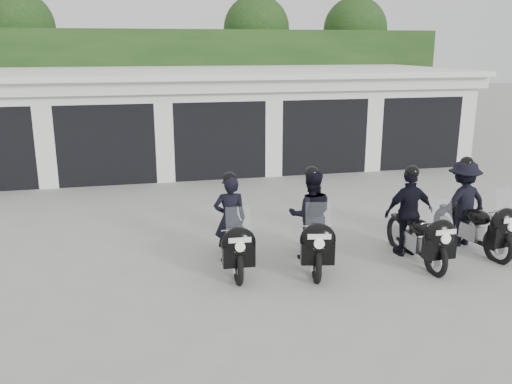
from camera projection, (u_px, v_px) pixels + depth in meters
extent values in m
plane|color=#9B9B96|center=(267.00, 245.00, 10.37)|extent=(80.00, 80.00, 0.00)
cube|color=white|center=(205.00, 117.00, 18.01)|extent=(16.00, 6.00, 2.80)
cube|color=white|center=(205.00, 72.00, 17.43)|extent=(16.40, 6.80, 0.16)
cube|color=white|center=(221.00, 86.00, 14.62)|extent=(16.40, 0.12, 0.40)
cube|color=black|center=(221.00, 175.00, 15.50)|extent=(16.00, 0.06, 0.24)
cube|color=white|center=(45.00, 135.00, 14.33)|extent=(0.50, 0.50, 2.80)
cube|color=black|center=(108.00, 138.00, 15.73)|extent=(2.60, 2.60, 2.20)
cube|color=white|center=(103.00, 92.00, 14.37)|extent=(2.60, 0.50, 0.60)
cube|color=white|center=(164.00, 131.00, 14.99)|extent=(0.50, 0.50, 2.80)
cube|color=black|center=(214.00, 134.00, 16.39)|extent=(2.60, 2.60, 2.20)
cube|color=white|center=(218.00, 90.00, 15.04)|extent=(2.60, 0.50, 0.60)
cube|color=white|center=(272.00, 128.00, 15.66)|extent=(0.50, 0.50, 2.80)
cube|color=black|center=(311.00, 131.00, 17.06)|extent=(2.60, 2.60, 2.20)
cube|color=white|center=(324.00, 88.00, 15.71)|extent=(2.60, 0.50, 0.60)
cube|color=white|center=(371.00, 124.00, 16.33)|extent=(0.50, 0.50, 2.80)
cube|color=black|center=(401.00, 128.00, 17.73)|extent=(2.60, 2.60, 2.20)
cube|color=white|center=(421.00, 87.00, 16.37)|extent=(2.60, 0.50, 0.60)
cube|color=white|center=(463.00, 121.00, 16.99)|extent=(0.50, 0.50, 2.80)
cube|color=#1B3814|center=(191.00, 86.00, 21.58)|extent=(20.00, 2.00, 4.30)
sphere|color=#1B3814|center=(18.00, 27.00, 21.00)|extent=(2.80, 2.80, 2.80)
cylinder|color=black|center=(26.00, 98.00, 21.72)|extent=(0.24, 0.24, 3.30)
sphere|color=#1B3814|center=(256.00, 29.00, 23.05)|extent=(2.80, 2.80, 2.80)
cylinder|color=black|center=(256.00, 94.00, 23.76)|extent=(0.24, 0.24, 3.30)
sphere|color=#1B3814|center=(355.00, 29.00, 24.02)|extent=(2.80, 2.80, 2.80)
cylinder|color=black|center=(352.00, 92.00, 24.73)|extent=(0.24, 0.24, 3.30)
torus|color=black|center=(238.00, 266.00, 8.68)|extent=(0.12, 0.65, 0.65)
torus|color=black|center=(228.00, 239.00, 9.89)|extent=(0.12, 0.65, 0.65)
cube|color=#A8A8AD|center=(232.00, 248.00, 9.29)|extent=(0.25, 0.50, 0.28)
cube|color=black|center=(233.00, 256.00, 9.31)|extent=(0.12, 1.15, 0.05)
ellipsoid|color=black|center=(233.00, 234.00, 9.06)|extent=(0.31, 0.52, 0.25)
cube|color=black|center=(230.00, 226.00, 9.42)|extent=(0.25, 0.50, 0.09)
ellipsoid|color=black|center=(239.00, 243.00, 8.50)|extent=(0.57, 0.32, 0.53)
cube|color=black|center=(239.00, 255.00, 8.56)|extent=(0.52, 0.22, 0.35)
cube|color=#B2BFC6|center=(238.00, 221.00, 8.44)|extent=(0.39, 0.12, 0.45)
cylinder|color=silver|center=(237.00, 230.00, 8.63)|extent=(0.50, 0.05, 0.02)
cube|color=white|center=(240.00, 240.00, 8.33)|extent=(0.35, 0.03, 0.08)
cube|color=white|center=(240.00, 249.00, 8.40)|extent=(0.16, 0.02, 0.09)
imported|color=black|center=(230.00, 219.00, 9.41)|extent=(0.58, 0.40, 1.55)
sphere|color=black|center=(229.00, 179.00, 9.22)|extent=(0.24, 0.24, 0.24)
torus|color=black|center=(317.00, 264.00, 8.76)|extent=(0.24, 0.68, 0.67)
torus|color=black|center=(308.00, 236.00, 10.03)|extent=(0.24, 0.68, 0.67)
cube|color=#A8A8AD|center=(312.00, 245.00, 9.40)|extent=(0.34, 0.54, 0.29)
cube|color=black|center=(312.00, 253.00, 9.42)|extent=(0.32, 1.19, 0.06)
ellipsoid|color=black|center=(313.00, 231.00, 9.16)|extent=(0.40, 0.58, 0.27)
cube|color=black|center=(311.00, 222.00, 9.54)|extent=(0.34, 0.54, 0.09)
ellipsoid|color=black|center=(318.00, 240.00, 8.57)|extent=(0.63, 0.42, 0.55)
cube|color=black|center=(317.00, 252.00, 8.63)|extent=(0.56, 0.31, 0.37)
cube|color=#B2BFC6|center=(318.00, 217.00, 8.50)|extent=(0.42, 0.19, 0.47)
cylinder|color=silver|center=(317.00, 226.00, 8.71)|extent=(0.51, 0.13, 0.03)
cube|color=white|center=(319.00, 237.00, 8.39)|extent=(0.36, 0.09, 0.08)
cube|color=white|center=(319.00, 246.00, 8.46)|extent=(0.17, 0.05, 0.09)
imported|color=black|center=(311.00, 215.00, 9.53)|extent=(0.89, 0.76, 1.62)
sphere|color=black|center=(312.00, 173.00, 9.33)|extent=(0.25, 0.25, 0.25)
torus|color=black|center=(435.00, 258.00, 8.98)|extent=(0.12, 0.67, 0.66)
torus|color=black|center=(397.00, 233.00, 10.20)|extent=(0.12, 0.67, 0.66)
cube|color=#A8A8AD|center=(414.00, 241.00, 9.59)|extent=(0.25, 0.51, 0.29)
cube|color=black|center=(414.00, 249.00, 9.61)|extent=(0.11, 1.18, 0.05)
ellipsoid|color=black|center=(421.00, 227.00, 9.37)|extent=(0.31, 0.53, 0.26)
cube|color=black|center=(409.00, 220.00, 9.73)|extent=(0.25, 0.51, 0.09)
ellipsoid|color=black|center=(440.00, 236.00, 8.80)|extent=(0.58, 0.32, 0.54)
cube|color=black|center=(439.00, 248.00, 8.86)|extent=(0.53, 0.21, 0.36)
cube|color=#B2BFC6|center=(441.00, 214.00, 8.73)|extent=(0.40, 0.12, 0.46)
cylinder|color=silver|center=(435.00, 223.00, 8.93)|extent=(0.51, 0.04, 0.03)
cube|color=white|center=(446.00, 232.00, 8.63)|extent=(0.36, 0.02, 0.08)
cube|color=white|center=(444.00, 241.00, 8.70)|extent=(0.16, 0.02, 0.09)
imported|color=black|center=(409.00, 213.00, 9.71)|extent=(0.95, 0.56, 1.59)
sphere|color=black|center=(412.00, 172.00, 9.52)|extent=(0.25, 0.25, 0.25)
torus|color=black|center=(498.00, 246.00, 9.51)|extent=(0.21, 0.69, 0.68)
torus|color=black|center=(446.00, 224.00, 10.71)|extent=(0.21, 0.69, 0.68)
cube|color=#A8A8AD|center=(470.00, 231.00, 10.11)|extent=(0.32, 0.55, 0.30)
cube|color=black|center=(470.00, 238.00, 10.13)|extent=(0.26, 1.21, 0.06)
ellipsoid|color=black|center=(478.00, 217.00, 9.88)|extent=(0.38, 0.58, 0.27)
cube|color=black|center=(463.00, 210.00, 10.24)|extent=(0.32, 0.55, 0.09)
ellipsoid|color=black|center=(505.00, 224.00, 9.32)|extent=(0.63, 0.40, 0.56)
cube|color=black|center=(503.00, 235.00, 9.38)|extent=(0.57, 0.29, 0.37)
cube|color=#B2BFC6|center=(506.00, 202.00, 9.25)|extent=(0.42, 0.17, 0.48)
cylinder|color=silver|center=(497.00, 211.00, 9.45)|extent=(0.52, 0.11, 0.03)
cube|color=white|center=(510.00, 229.00, 9.22)|extent=(0.17, 0.04, 0.09)
imported|color=black|center=(463.00, 203.00, 10.22)|extent=(1.13, 0.70, 1.64)
sphere|color=black|center=(467.00, 163.00, 10.02)|extent=(0.25, 0.25, 0.25)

